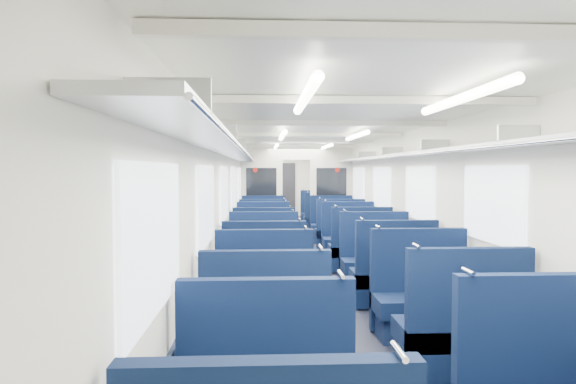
% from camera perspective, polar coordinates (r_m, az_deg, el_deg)
% --- Properties ---
extents(floor, '(2.80, 18.00, 0.01)m').
position_cam_1_polar(floor, '(10.22, 1.94, -7.38)').
color(floor, black).
rests_on(floor, ground).
extents(ceiling, '(2.80, 18.00, 0.01)m').
position_cam_1_polar(ceiling, '(10.09, 1.96, 5.88)').
color(ceiling, white).
rests_on(ceiling, wall_left).
extents(wall_left, '(0.02, 18.00, 2.35)m').
position_cam_1_polar(wall_left, '(10.07, -6.01, -0.81)').
color(wall_left, silver).
rests_on(wall_left, floor).
extents(dado_left, '(0.03, 17.90, 0.70)m').
position_cam_1_polar(dado_left, '(10.15, -5.91, -5.47)').
color(dado_left, '#101B36').
rests_on(dado_left, floor).
extents(wall_right, '(0.02, 18.00, 2.35)m').
position_cam_1_polar(wall_right, '(10.30, 9.74, -0.76)').
color(wall_right, silver).
rests_on(wall_right, floor).
extents(dado_right, '(0.03, 17.90, 0.70)m').
position_cam_1_polar(dado_right, '(10.38, 9.62, -5.31)').
color(dado_right, '#101B36').
rests_on(dado_right, floor).
extents(wall_far, '(2.80, 0.02, 2.35)m').
position_cam_1_polar(wall_far, '(19.06, -0.33, 0.78)').
color(wall_far, silver).
rests_on(wall_far, floor).
extents(luggage_rack_left, '(0.36, 17.40, 0.18)m').
position_cam_1_polar(luggage_rack_left, '(10.04, -4.97, 3.74)').
color(luggage_rack_left, '#B2B5BA').
rests_on(luggage_rack_left, wall_left).
extents(luggage_rack_right, '(0.36, 17.40, 0.18)m').
position_cam_1_polar(luggage_rack_right, '(10.25, 8.75, 3.70)').
color(luggage_rack_right, '#B2B5BA').
rests_on(luggage_rack_right, wall_right).
extents(windows, '(2.78, 15.60, 0.75)m').
position_cam_1_polar(windows, '(9.62, 2.19, 0.51)').
color(windows, white).
rests_on(windows, wall_left).
extents(ceiling_fittings, '(2.70, 16.06, 0.11)m').
position_cam_1_polar(ceiling_fittings, '(9.83, 2.09, 5.62)').
color(ceiling_fittings, white).
rests_on(ceiling_fittings, ceiling).
extents(end_door, '(0.75, 0.06, 2.00)m').
position_cam_1_polar(end_door, '(19.01, -0.32, 0.24)').
color(end_door, black).
rests_on(end_door, floor).
extents(bulkhead, '(2.80, 0.10, 2.35)m').
position_cam_1_polar(bulkhead, '(12.74, 0.94, 0.16)').
color(bulkhead, white).
rests_on(bulkhead, floor).
extents(seat_4, '(1.04, 0.57, 1.16)m').
position_cam_1_polar(seat_4, '(4.35, -2.57, -16.29)').
color(seat_4, '#0D1D41').
rests_on(seat_4, floor).
extents(seat_5, '(1.04, 0.57, 1.16)m').
position_cam_1_polar(seat_5, '(4.71, 18.83, -14.96)').
color(seat_5, '#0D1D41').
rests_on(seat_5, floor).
extents(seat_6, '(1.04, 0.57, 1.16)m').
position_cam_1_polar(seat_6, '(5.41, -2.64, -12.52)').
color(seat_6, '#0D1D41').
rests_on(seat_6, floor).
extents(seat_7, '(1.04, 0.57, 1.16)m').
position_cam_1_polar(seat_7, '(5.68, 14.73, -11.86)').
color(seat_7, '#0D1D41').
rests_on(seat_7, floor).
extents(seat_8, '(1.04, 0.57, 1.16)m').
position_cam_1_polar(seat_8, '(6.55, -2.68, -9.86)').
color(seat_8, '#0D1D41').
rests_on(seat_8, floor).
extents(seat_9, '(1.04, 0.57, 1.16)m').
position_cam_1_polar(seat_9, '(6.77, 11.70, -9.48)').
color(seat_9, '#0D1D41').
rests_on(seat_9, floor).
extents(seat_10, '(1.04, 0.57, 1.16)m').
position_cam_1_polar(seat_10, '(7.62, -2.71, -8.08)').
color(seat_10, '#0D1D41').
rests_on(seat_10, floor).
extents(seat_11, '(1.04, 0.57, 1.16)m').
position_cam_1_polar(seat_11, '(7.75, 9.79, -7.95)').
color(seat_11, '#0D1D41').
rests_on(seat_11, floor).
extents(seat_12, '(1.04, 0.57, 1.16)m').
position_cam_1_polar(seat_12, '(8.73, -2.73, -6.72)').
color(seat_12, '#0D1D41').
rests_on(seat_12, floor).
extents(seat_13, '(1.04, 0.57, 1.16)m').
position_cam_1_polar(seat_13, '(8.93, 8.05, -6.54)').
color(seat_13, '#0D1D41').
rests_on(seat_13, floor).
extents(seat_14, '(1.04, 0.57, 1.16)m').
position_cam_1_polar(seat_14, '(9.95, -2.75, -5.58)').
color(seat_14, '#0D1D41').
rests_on(seat_14, floor).
extents(seat_15, '(1.04, 0.57, 1.16)m').
position_cam_1_polar(seat_15, '(10.04, 6.81, -5.52)').
color(seat_15, '#0D1D41').
rests_on(seat_15, floor).
extents(seat_16, '(1.04, 0.57, 1.16)m').
position_cam_1_polar(seat_16, '(11.09, -2.77, -4.74)').
color(seat_16, '#0D1D41').
rests_on(seat_16, floor).
extents(seat_17, '(1.04, 0.57, 1.16)m').
position_cam_1_polar(seat_17, '(11.20, 5.79, -4.68)').
color(seat_17, '#0D1D41').
rests_on(seat_17, floor).
extents(seat_18, '(1.04, 0.57, 1.16)m').
position_cam_1_polar(seat_18, '(12.27, -2.78, -4.04)').
color(seat_18, '#0D1D41').
rests_on(seat_18, floor).
extents(seat_19, '(1.04, 0.57, 1.16)m').
position_cam_1_polar(seat_19, '(12.40, 4.93, -3.97)').
color(seat_19, '#0D1D41').
rests_on(seat_19, floor).
extents(seat_20, '(1.04, 0.57, 1.16)m').
position_cam_1_polar(seat_20, '(14.13, -2.79, -3.17)').
color(seat_20, '#0D1D41').
rests_on(seat_20, floor).
extents(seat_21, '(1.04, 0.57, 1.16)m').
position_cam_1_polar(seat_21, '(14.23, 3.91, -3.13)').
color(seat_21, '#0D1D41').
rests_on(seat_21, floor).
extents(seat_22, '(1.04, 0.57, 1.16)m').
position_cam_1_polar(seat_22, '(15.49, -2.80, -2.67)').
color(seat_22, '#0D1D41').
rests_on(seat_22, floor).
extents(seat_23, '(1.04, 0.57, 1.16)m').
position_cam_1_polar(seat_23, '(15.43, 3.38, -2.69)').
color(seat_23, '#0D1D41').
rests_on(seat_23, floor).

